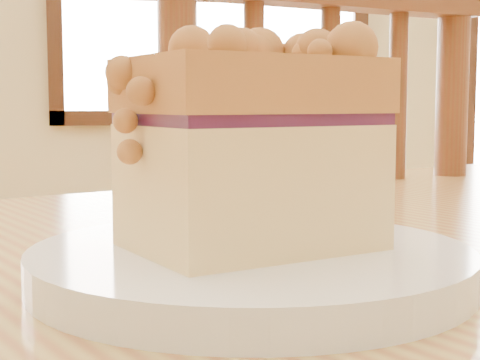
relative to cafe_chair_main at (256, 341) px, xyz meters
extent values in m
cube|color=#39190F|center=(0.39, 3.08, 0.24)|extent=(1.76, 0.06, 0.08)
cube|color=brown|center=(0.39, 3.05, 0.88)|extent=(1.56, 0.05, 0.03)
cube|color=#39190F|center=(1.89, 3.08, 0.58)|extent=(0.09, 0.06, 2.20)
cube|color=#B38F45|center=(-0.02, -0.56, 0.21)|extent=(1.47, 1.27, 0.04)
cube|color=#593118|center=(-0.01, 0.04, -0.02)|extent=(0.59, 0.59, 0.04)
cylinder|color=#593118|center=(0.23, -0.10, 0.23)|extent=(0.04, 0.04, 0.51)
cylinder|color=#593118|center=(-0.13, -0.21, 0.23)|extent=(0.04, 0.04, 0.51)
cylinder|color=#593118|center=(0.15, -0.12, 0.22)|extent=(0.02, 0.02, 0.44)
cylinder|color=#593118|center=(0.05, -0.15, 0.22)|extent=(0.02, 0.02, 0.44)
cylinder|color=#593118|center=(-0.04, -0.19, 0.22)|extent=(0.02, 0.02, 0.44)
cylinder|color=white|center=(-0.13, -0.60, 0.24)|extent=(0.22, 0.22, 0.02)
cylinder|color=white|center=(-0.13, -0.60, 0.24)|extent=(0.15, 0.15, 0.01)
cube|color=#FAD68D|center=(-0.13, -0.60, 0.28)|extent=(0.14, 0.12, 0.06)
cube|color=#3E112F|center=(-0.13, -0.60, 0.32)|extent=(0.14, 0.12, 0.01)
cube|color=#B16737|center=(-0.13, -0.60, 0.33)|extent=(0.14, 0.12, 0.03)
sphere|color=#B16737|center=(-0.13, -0.63, 0.35)|extent=(0.02, 0.02, 0.02)
sphere|color=#B16737|center=(-0.17, -0.59, 0.35)|extent=(0.03, 0.03, 0.03)
sphere|color=#B16737|center=(-0.17, -0.59, 0.35)|extent=(0.03, 0.03, 0.03)
sphere|color=#B16737|center=(-0.09, -0.59, 0.35)|extent=(0.02, 0.02, 0.02)
sphere|color=#B16737|center=(-0.14, -0.60, 0.35)|extent=(0.02, 0.02, 0.02)
sphere|color=#B16737|center=(-0.16, -0.63, 0.35)|extent=(0.02, 0.02, 0.02)
sphere|color=#B16737|center=(-0.16, -0.64, 0.35)|extent=(0.01, 0.01, 0.01)
sphere|color=#B16737|center=(-0.11, -0.59, 0.35)|extent=(0.02, 0.02, 0.02)
sphere|color=#B16737|center=(-0.15, -0.60, 0.35)|extent=(0.03, 0.03, 0.03)
sphere|color=#B16737|center=(-0.10, -0.59, 0.35)|extent=(0.03, 0.03, 0.03)
sphere|color=#B16737|center=(-0.15, -0.59, 0.35)|extent=(0.02, 0.02, 0.02)
sphere|color=#B16737|center=(-0.10, -0.55, 0.35)|extent=(0.03, 0.03, 0.03)
sphere|color=#B16737|center=(-0.13, -0.60, 0.35)|extent=(0.02, 0.02, 0.02)
sphere|color=#B16737|center=(-0.12, -0.62, 0.35)|extent=(0.02, 0.02, 0.02)
sphere|color=#B16737|center=(-0.11, -0.62, 0.35)|extent=(0.01, 0.01, 0.01)
sphere|color=#B16737|center=(-0.11, -0.61, 0.35)|extent=(0.02, 0.02, 0.02)
sphere|color=#B16737|center=(-0.19, -0.60, 0.31)|extent=(0.01, 0.01, 0.01)
sphere|color=#B16737|center=(-0.18, -0.63, 0.31)|extent=(0.02, 0.02, 0.02)
sphere|color=#B16737|center=(-0.18, -0.63, 0.32)|extent=(0.01, 0.01, 0.01)
sphere|color=#B16737|center=(-0.19, -0.59, 0.34)|extent=(0.01, 0.01, 0.01)
sphere|color=#B16737|center=(-0.17, -0.64, 0.33)|extent=(0.01, 0.01, 0.01)
camera|label=1|loc=(-0.20, -0.96, 0.32)|focal=55.00mm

